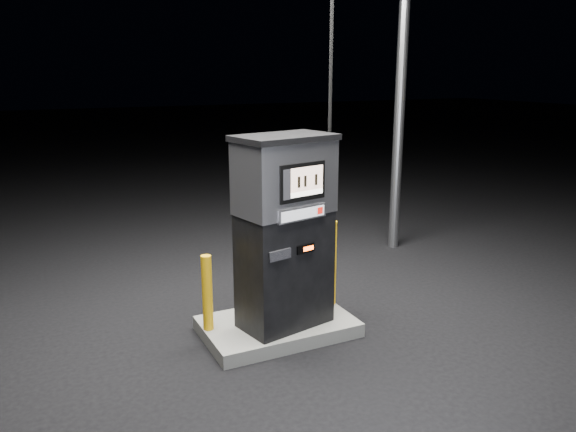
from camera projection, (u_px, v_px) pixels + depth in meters
name	position (u px, v px, depth m)	size (l,w,h in m)	color
ground	(278.00, 333.00, 6.12)	(80.00, 80.00, 0.00)	black
pump_island	(278.00, 326.00, 6.11)	(1.60, 1.00, 0.15)	slate
fuel_dispenser	(285.00, 230.00, 5.76)	(1.16, 0.79, 4.18)	black
bollard_left	(207.00, 293.00, 5.78)	(0.11, 0.11, 0.81)	#FFB80E
bollard_right	(331.00, 263.00, 6.40)	(0.13, 0.13, 0.99)	#FFB80E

